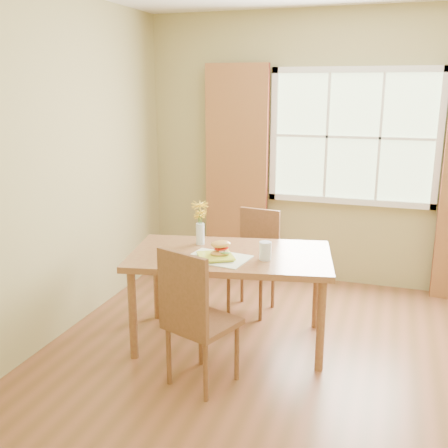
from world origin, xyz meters
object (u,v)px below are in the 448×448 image
at_px(dining_table, 231,263).
at_px(water_glass, 265,251).
at_px(chair_far, 255,256).
at_px(croissant_sandwich, 221,248).
at_px(flower_vase, 200,219).
at_px(chair_near, 194,314).

bearing_deg(dining_table, water_glass, -23.51).
bearing_deg(chair_far, dining_table, -83.64).
xyz_separation_m(croissant_sandwich, flower_vase, (-0.27, 0.29, 0.14)).
xyz_separation_m(dining_table, chair_far, (0.01, 0.70, -0.17)).
distance_m(chair_near, croissant_sandwich, 0.63).
bearing_deg(water_glass, croissant_sandwich, -168.08).
xyz_separation_m(dining_table, croissant_sandwich, (-0.03, -0.13, 0.15)).
distance_m(chair_far, flower_vase, 0.77).
bearing_deg(chair_far, water_glass, -62.81).
xyz_separation_m(chair_far, water_glass, (0.28, -0.76, 0.31)).
relative_size(croissant_sandwich, flower_vase, 0.54).
distance_m(dining_table, chair_near, 0.71).
bearing_deg(chair_near, water_glass, 83.80).
distance_m(chair_far, croissant_sandwich, 0.89).
relative_size(chair_near, water_glass, 7.24).
relative_size(dining_table, water_glass, 12.20).
bearing_deg(croissant_sandwich, chair_far, 54.99).
distance_m(croissant_sandwich, water_glass, 0.33).
relative_size(water_glass, flower_vase, 0.39).
bearing_deg(dining_table, flower_vase, 142.47).
xyz_separation_m(chair_near, croissant_sandwich, (-0.01, 0.57, 0.28)).
height_order(dining_table, water_glass, water_glass).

